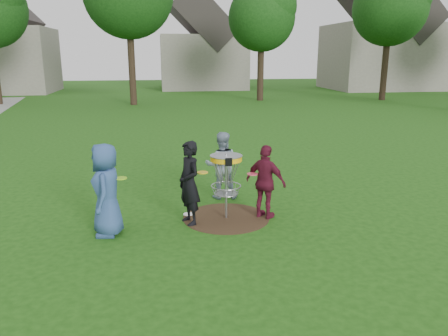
{
  "coord_description": "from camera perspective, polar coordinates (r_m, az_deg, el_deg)",
  "views": [
    {
      "loc": [
        -1.29,
        -8.45,
        3.33
      ],
      "look_at": [
        0.0,
        0.3,
        1.0
      ],
      "focal_mm": 35.0,
      "sensor_mm": 36.0,
      "label": 1
    }
  ],
  "objects": [
    {
      "name": "player_grey",
      "position": [
        10.21,
        -0.33,
        0.35
      ],
      "size": [
        0.83,
        0.67,
        1.58
      ],
      "primitive_type": "imported",
      "rotation": [
        0.0,
        0.0,
        3.04
      ],
      "color": "#7F91A4",
      "rests_on": "ground"
    },
    {
      "name": "disc_on_grass",
      "position": [
        9.38,
        -4.67,
        -6.03
      ],
      "size": [
        0.22,
        0.22,
        0.02
      ],
      "primitive_type": "cylinder",
      "color": "white",
      "rests_on": "ground"
    },
    {
      "name": "disc_golf_basket",
      "position": [
        8.85,
        0.28,
        -0.37
      ],
      "size": [
        0.66,
        0.67,
        1.38
      ],
      "color": "#9EA0A5",
      "rests_on": "ground"
    },
    {
      "name": "held_discs",
      "position": [
        8.91,
        -2.91,
        -0.38
      ],
      "size": [
        2.8,
        1.73,
        0.15
      ],
      "color": "#9CE819",
      "rests_on": "ground"
    },
    {
      "name": "dirt_patch",
      "position": [
        9.17,
        0.27,
        -6.5
      ],
      "size": [
        1.8,
        1.8,
        0.01
      ],
      "primitive_type": "cylinder",
      "color": "#47331E",
      "rests_on": "ground"
    },
    {
      "name": "player_black",
      "position": [
        8.66,
        -4.57,
        -1.98
      ],
      "size": [
        0.61,
        0.72,
        1.69
      ],
      "primitive_type": "imported",
      "rotation": [
        0.0,
        0.0,
        -1.18
      ],
      "color": "black",
      "rests_on": "ground"
    },
    {
      "name": "player_blue",
      "position": [
        8.38,
        -15.11,
        -2.79
      ],
      "size": [
        0.58,
        0.87,
        1.75
      ],
      "primitive_type": "imported",
      "rotation": [
        0.0,
        0.0,
        -1.59
      ],
      "color": "#2F4D82",
      "rests_on": "ground"
    },
    {
      "name": "tree_row",
      "position": [
        29.31,
        -5.27,
        20.31
      ],
      "size": [
        51.2,
        17.42,
        9.9
      ],
      "color": "#38281C",
      "rests_on": "ground"
    },
    {
      "name": "ground",
      "position": [
        9.17,
        0.27,
        -6.53
      ],
      "size": [
        100.0,
        100.0,
        0.0
      ],
      "primitive_type": "plane",
      "color": "#19470F",
      "rests_on": "ground"
    },
    {
      "name": "house_row",
      "position": [
        41.97,
        -0.06,
        15.85
      ],
      "size": [
        44.5,
        10.65,
        11.62
      ],
      "color": "gray",
      "rests_on": "ground"
    },
    {
      "name": "player_maroon",
      "position": [
        8.98,
        5.47,
        -1.85
      ],
      "size": [
        0.92,
        0.89,
        1.54
      ],
      "primitive_type": "imported",
      "rotation": [
        0.0,
        0.0,
        2.39
      ],
      "color": "maroon",
      "rests_on": "ground"
    }
  ]
}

